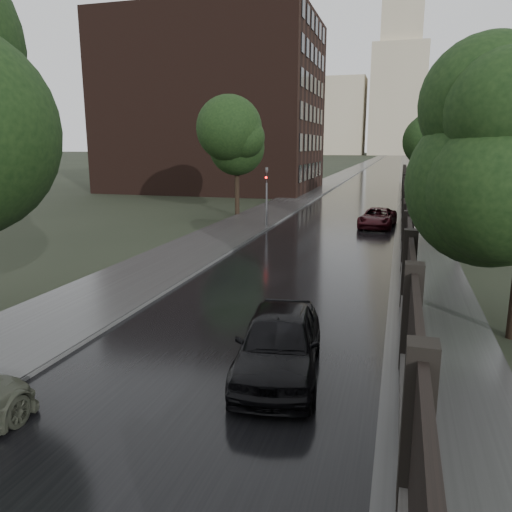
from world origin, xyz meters
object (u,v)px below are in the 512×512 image
object	(u,v)px
tree_right_c	(442,151)
traffic_light	(267,192)
tree_left_far	(237,148)
car_right_far	(378,218)
tree_right_b	(468,154)
car_right_near	(279,342)

from	to	relation	value
tree_right_c	traffic_light	world-z (taller)	tree_right_c
tree_left_far	car_right_far	bearing A→B (deg)	-13.90
tree_right_b	car_right_far	bearing A→B (deg)	131.33
tree_right_b	car_right_near	world-z (taller)	tree_right_b
car_right_near	car_right_far	xyz separation A→B (m)	(1.22, 23.40, -0.16)
tree_left_far	tree_right_c	size ratio (longest dim) A/B	1.05
tree_left_far	car_right_far	size ratio (longest dim) A/B	1.58
tree_left_far	car_right_far	xyz separation A→B (m)	(10.82, -2.68, -4.59)
tree_right_b	car_right_near	distance (m)	19.46
tree_left_far	tree_right_b	bearing A→B (deg)	-27.30
car_right_far	tree_right_b	bearing A→B (deg)	-43.17
tree_right_c	traffic_light	size ratio (longest dim) A/B	1.75
car_right_near	car_right_far	size ratio (longest dim) A/B	1.02
tree_right_b	car_right_near	bearing A→B (deg)	-108.07
car_right_near	tree_right_c	bearing A→B (deg)	73.23
tree_left_far	car_right_near	size ratio (longest dim) A/B	1.55
traffic_light	car_right_far	xyz separation A→B (m)	(7.12, 2.33, -1.75)
tree_right_b	car_right_near	xyz separation A→B (m)	(-5.90, -18.08, -4.14)
traffic_light	car_right_near	world-z (taller)	traffic_light
tree_right_b	traffic_light	distance (m)	12.44
tree_right_b	tree_right_c	bearing A→B (deg)	90.00
tree_right_c	traffic_light	distance (m)	19.26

